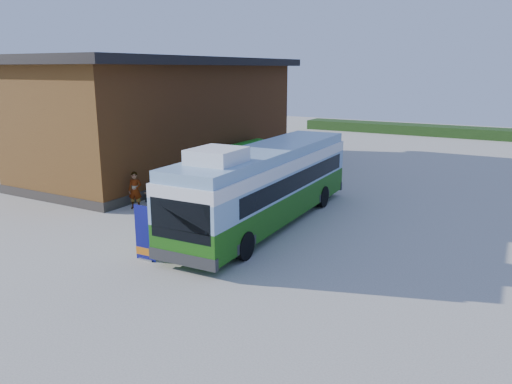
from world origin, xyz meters
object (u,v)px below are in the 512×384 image
Objects in this scene: banner at (145,238)px; bus at (266,183)px; picnic_table at (163,189)px; person_a at (135,190)px; person_b at (289,165)px; slurry_tanker at (245,154)px.

bus is at bearing 72.35° from banner.
person_a is (-0.22, -1.85, 0.29)m from picnic_table.
banner is 1.15× the size of person_b.
banner is 1.10× the size of person_a.
banner is at bearing -63.59° from picnic_table.
slurry_tanker is at bearing 82.23° from picnic_table.
bus is at bearing -16.74° from picnic_table.
picnic_table is at bearing 123.81° from banner.
slurry_tanker is (-3.58, 0.58, 0.28)m from person_b.
person_a is (-5.17, 5.05, 0.09)m from banner.
bus is 2.36× the size of slurry_tanker.
bus is 6.35m from banner.
person_a is at bearing -0.18° from person_b.
banner is 15.25m from person_b.
banner is (-1.71, -6.02, -1.06)m from bus.
picnic_table is at bearing -2.79° from person_b.
picnic_table is at bearing 58.02° from person_a.
slurry_tanker is (-0.22, 8.84, 0.54)m from picnic_table.
bus is 7.69× the size of picnic_table.
banner is at bearing -107.65° from bus.
person_b is at bearing 107.98° from bus.
picnic_table is 0.95× the size of person_b.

